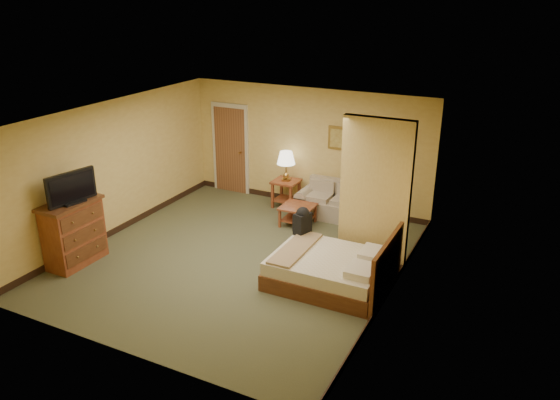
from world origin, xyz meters
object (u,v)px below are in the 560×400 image
Objects in this scene: coffee_table at (298,211)px; bed at (333,270)px; dresser at (74,232)px; loveseat at (333,205)px.

bed is (1.52, -1.94, -0.02)m from coffee_table.
dresser is 4.50m from bed.
loveseat is 5.15m from dresser.
coffee_table is (-0.49, -0.73, 0.05)m from loveseat.
coffee_table is at bearing 49.33° from dresser.
coffee_table is at bearing 128.06° from bed.
dresser is at bearing -130.67° from coffee_table.
bed reaches higher than loveseat.
dresser reaches higher than bed.
loveseat is 1.32× the size of dresser.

